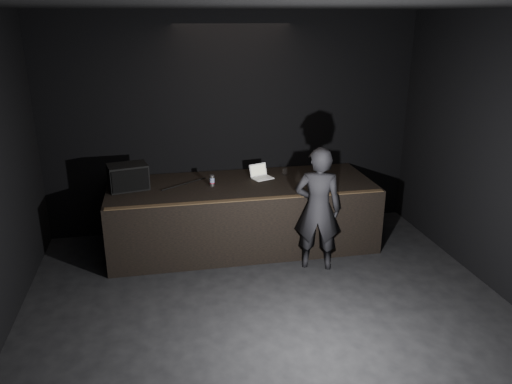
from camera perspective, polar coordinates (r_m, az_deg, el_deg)
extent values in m
plane|color=black|center=(5.65, 3.33, -17.59)|extent=(7.00, 7.00, 0.00)
cube|color=black|center=(8.11, -2.61, 7.69)|extent=(6.00, 0.10, 3.50)
cube|color=black|center=(4.51, 4.25, 20.68)|extent=(6.00, 7.00, 0.04)
cube|color=black|center=(7.74, -1.61, -2.55)|extent=(4.00, 1.50, 1.00)
cube|color=brown|center=(6.91, -0.65, -0.83)|extent=(3.92, 0.10, 0.01)
cube|color=black|center=(7.53, -14.42, 1.71)|extent=(0.63, 0.50, 0.37)
cube|color=black|center=(7.34, -14.14, 1.27)|extent=(0.51, 0.13, 0.31)
cylinder|color=black|center=(7.61, -8.22, 0.92)|extent=(0.69, 0.49, 0.02)
cube|color=white|center=(7.80, 0.77, 1.59)|extent=(0.36, 0.30, 0.02)
cube|color=silver|center=(7.80, 0.77, 1.65)|extent=(0.28, 0.21, 0.00)
cube|color=white|center=(7.88, 0.23, 2.55)|extent=(0.30, 0.17, 0.19)
cube|color=#D1763D|center=(7.87, 0.27, 2.54)|extent=(0.26, 0.14, 0.16)
cylinder|color=silver|center=(7.48, -5.04, 1.32)|extent=(0.07, 0.07, 0.17)
cylinder|color=navy|center=(7.47, -5.04, 1.36)|extent=(0.07, 0.07, 0.07)
cylinder|color=maroon|center=(7.49, -5.03, 1.05)|extent=(0.07, 0.07, 0.01)
cylinder|color=white|center=(8.00, 3.30, 2.34)|extent=(0.08, 0.08, 0.10)
cube|color=white|center=(7.19, 7.08, -0.07)|extent=(0.08, 0.16, 0.03)
imported|color=black|center=(6.95, 7.08, -1.94)|extent=(0.74, 0.60, 1.77)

